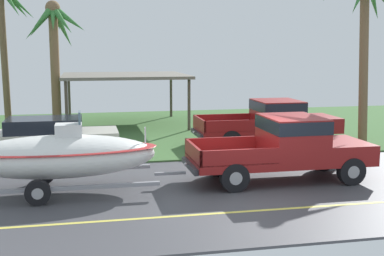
# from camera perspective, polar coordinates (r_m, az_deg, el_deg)

# --- Properties ---
(ground) EXTENTS (36.00, 22.00, 0.11)m
(ground) POSITION_cam_1_polar(r_m,az_deg,el_deg) (22.33, -0.38, -1.21)
(ground) COLOR #424247
(pickup_truck_towing) EXTENTS (5.55, 2.10, 1.91)m
(pickup_truck_towing) POSITION_cam_1_polar(r_m,az_deg,el_deg) (15.46, 10.91, -1.87)
(pickup_truck_towing) COLOR maroon
(pickup_truck_towing) RESTS_ON ground
(boat_on_trailer) EXTENTS (6.35, 2.35, 2.22)m
(boat_on_trailer) POSITION_cam_1_polar(r_m,az_deg,el_deg) (14.29, -14.59, -3.02)
(boat_on_trailer) COLOR gray
(boat_on_trailer) RESTS_ON ground
(parked_pickup_background) EXTENTS (5.98, 2.06, 1.82)m
(parked_pickup_background) POSITION_cam_1_polar(r_m,az_deg,el_deg) (21.08, 9.34, 0.91)
(parked_pickup_background) COLOR maroon
(parked_pickup_background) RESTS_ON ground
(parked_sedan_near) EXTENTS (4.79, 1.95, 1.38)m
(parked_sedan_near) POSITION_cam_1_polar(r_m,az_deg,el_deg) (19.49, -15.51, -0.97)
(parked_sedan_near) COLOR beige
(parked_sedan_near) RESTS_ON ground
(carport_awning) EXTENTS (6.12, 5.55, 2.60)m
(carport_awning) POSITION_cam_1_polar(r_m,az_deg,el_deg) (26.13, -7.54, 5.69)
(carport_awning) COLOR #4C4238
(carport_awning) RESTS_ON ground
(palm_tree_near_right) EXTENTS (2.92, 2.84, 6.03)m
(palm_tree_near_right) POSITION_cam_1_polar(r_m,az_deg,el_deg) (24.52, -15.04, 9.92)
(palm_tree_near_right) COLOR brown
(palm_tree_near_right) RESTS_ON ground
(palm_tree_mid) EXTENTS (3.04, 2.25, 6.93)m
(palm_tree_mid) POSITION_cam_1_polar(r_m,az_deg,el_deg) (25.50, -20.38, 11.54)
(palm_tree_mid) COLOR brown
(palm_tree_mid) RESTS_ON ground
(palm_tree_far_left) EXTENTS (3.01, 2.64, 6.90)m
(palm_tree_far_left) POSITION_cam_1_polar(r_m,az_deg,el_deg) (21.73, 18.82, 11.85)
(palm_tree_far_left) COLOR brown
(palm_tree_far_left) RESTS_ON ground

